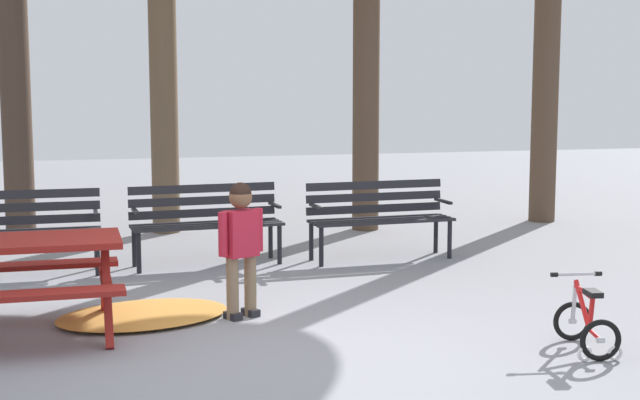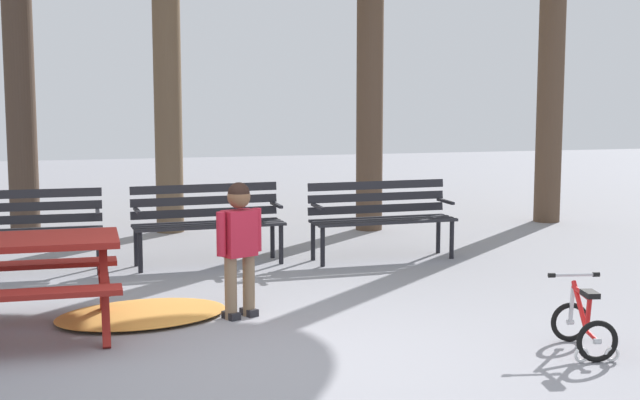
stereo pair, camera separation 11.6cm
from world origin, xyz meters
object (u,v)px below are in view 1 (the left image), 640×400
at_px(park_bench_right, 379,213).
at_px(kids_bicycle, 587,324).
at_px(park_bench_far_left, 20,225).
at_px(park_bench_left, 206,217).
at_px(child_standing, 241,238).

height_order(park_bench_right, kids_bicycle, park_bench_right).
relative_size(park_bench_right, kids_bicycle, 2.70).
distance_m(park_bench_far_left, kids_bicycle, 5.66).
height_order(park_bench_far_left, kids_bicycle, park_bench_far_left).
bearing_deg(park_bench_left, kids_bicycle, -60.44).
distance_m(park_bench_left, kids_bicycle, 4.51).
relative_size(park_bench_left, kids_bicycle, 2.71).
relative_size(park_bench_left, child_standing, 1.44).
xyz_separation_m(park_bench_right, child_standing, (-1.93, -2.18, 0.16)).
distance_m(park_bench_left, child_standing, 2.34).
height_order(park_bench_right, child_standing, child_standing).
xyz_separation_m(park_bench_left, kids_bicycle, (2.22, -3.92, -0.31)).
xyz_separation_m(child_standing, kids_bicycle, (2.25, -1.58, -0.47)).
xyz_separation_m(park_bench_far_left, child_standing, (1.86, -2.29, 0.16)).
height_order(park_bench_far_left, park_bench_left, same).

